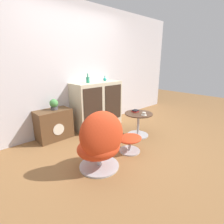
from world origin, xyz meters
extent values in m
plane|color=olive|center=(0.00, 0.00, 0.00)|extent=(12.00, 12.00, 0.00)
cube|color=silver|center=(0.00, 1.47, 1.30)|extent=(6.40, 0.06, 2.60)
cube|color=beige|center=(0.35, 1.20, 0.51)|extent=(1.11, 0.47, 1.01)
cube|color=#332319|center=(0.08, 0.96, 0.56)|extent=(0.47, 0.01, 0.77)
cube|color=#332319|center=(0.63, 0.96, 0.56)|extent=(0.47, 0.01, 0.77)
cube|color=brown|center=(-0.66, 1.25, 0.29)|extent=(0.64, 0.37, 0.57)
cylinder|color=beige|center=(-0.66, 1.06, 0.24)|extent=(0.21, 0.01, 0.21)
cylinder|color=#B7B7BC|center=(-0.63, -0.07, 0.01)|extent=(0.56, 0.56, 0.02)
cylinder|color=#B7B7BC|center=(-0.63, -0.07, 0.09)|extent=(0.06, 0.06, 0.13)
ellipsoid|color=red|center=(-0.63, -0.07, 0.30)|extent=(0.72, 0.65, 0.29)
ellipsoid|color=red|center=(-0.66, -0.18, 0.54)|extent=(0.69, 0.52, 0.66)
cylinder|color=#B7B7BC|center=(0.02, -0.08, 0.01)|extent=(0.35, 0.35, 0.02)
cylinder|color=#B7B7BC|center=(0.02, -0.08, 0.10)|extent=(0.04, 0.04, 0.17)
ellipsoid|color=red|center=(0.02, -0.08, 0.23)|extent=(0.42, 0.36, 0.09)
cylinder|color=#B7B7BC|center=(0.63, 0.23, 0.01)|extent=(0.42, 0.42, 0.02)
cylinder|color=#B7B7BC|center=(0.63, 0.23, 0.24)|extent=(0.04, 0.04, 0.43)
cylinder|color=#472D1E|center=(0.63, 0.23, 0.46)|extent=(0.54, 0.54, 0.02)
cylinder|color=#2D8E6B|center=(0.13, 1.20, 1.07)|extent=(0.07, 0.07, 0.12)
cylinder|color=#2D8E6B|center=(0.13, 1.20, 1.17)|extent=(0.03, 0.03, 0.07)
ellipsoid|color=teal|center=(0.60, 1.20, 1.05)|extent=(0.08, 0.08, 0.08)
cylinder|color=teal|center=(0.60, 1.20, 1.11)|extent=(0.02, 0.02, 0.05)
cylinder|color=#4C4C51|center=(-0.62, 1.25, 0.60)|extent=(0.13, 0.13, 0.06)
sphere|color=#478E47|center=(-0.62, 1.25, 0.70)|extent=(0.16, 0.16, 0.16)
cylinder|color=silver|center=(0.60, 0.09, 0.47)|extent=(0.11, 0.11, 0.01)
cylinder|color=silver|center=(0.60, 0.09, 0.50)|extent=(0.07, 0.07, 0.06)
cube|color=red|center=(0.65, 0.34, 0.48)|extent=(0.12, 0.11, 0.02)
cube|color=black|center=(0.66, 0.34, 0.50)|extent=(0.13, 0.11, 0.02)
camera|label=1|loc=(-1.99, -1.79, 1.47)|focal=28.00mm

